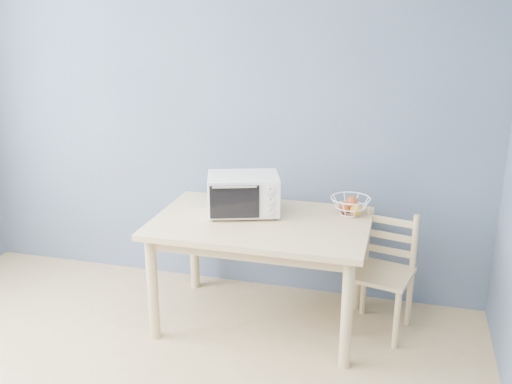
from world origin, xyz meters
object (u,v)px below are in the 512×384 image
(toaster_oven, at_px, (241,194))
(fruit_basket, at_px, (351,205))
(dining_table, at_px, (261,235))
(dining_chair, at_px, (383,274))

(toaster_oven, height_order, fruit_basket, toaster_oven)
(dining_table, height_order, fruit_basket, fruit_basket)
(fruit_basket, bearing_deg, dining_chair, -25.14)
(fruit_basket, relative_size, dining_chair, 0.42)
(toaster_oven, relative_size, fruit_basket, 1.61)
(dining_table, relative_size, fruit_basket, 4.17)
(fruit_basket, bearing_deg, dining_table, -155.05)
(dining_table, distance_m, toaster_oven, 0.30)
(toaster_oven, relative_size, dining_chair, 0.68)
(dining_table, height_order, toaster_oven, toaster_oven)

